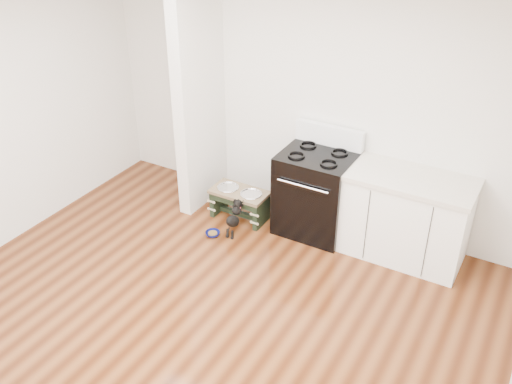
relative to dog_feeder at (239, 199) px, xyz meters
name	(u,v)px	position (x,y,z in m)	size (l,w,h in m)	color
ground	(181,344)	(0.58, -1.94, -0.25)	(5.00, 5.00, 0.00)	#401B0B
room_shell	(165,178)	(0.58, -1.94, 1.37)	(5.00, 5.00, 5.00)	silver
partition_wall	(199,92)	(-0.59, 0.16, 1.10)	(0.15, 0.80, 2.70)	silver
oven_range	(316,191)	(0.83, 0.22, 0.23)	(0.76, 0.69, 1.14)	black
cabinet_run	(406,217)	(1.81, 0.24, 0.20)	(1.24, 0.64, 0.91)	white
dog_feeder	(239,199)	(0.00, 0.00, 0.00)	(0.64, 0.34, 0.37)	black
puppy	(234,217)	(0.11, -0.30, -0.04)	(0.11, 0.33, 0.39)	black
floor_bowl	(213,234)	(-0.07, -0.46, -0.23)	(0.17, 0.17, 0.05)	#0B1053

